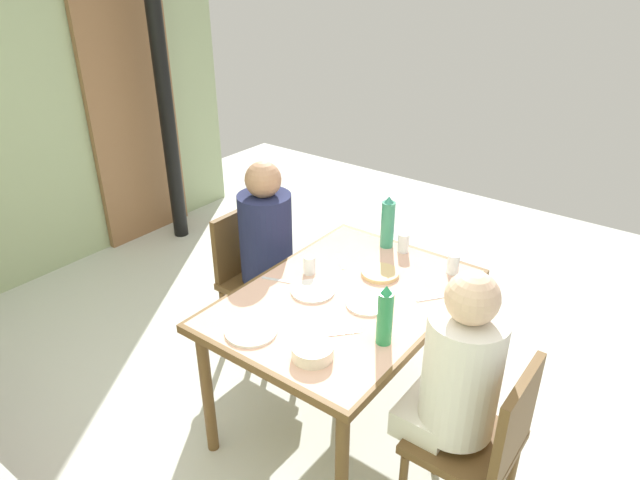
{
  "coord_description": "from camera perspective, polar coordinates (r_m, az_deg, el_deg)",
  "views": [
    {
      "loc": [
        -1.64,
        -1.24,
        2.22
      ],
      "look_at": [
        0.25,
        0.18,
        1.01
      ],
      "focal_mm": 31.88,
      "sensor_mm": 36.0,
      "label": 1
    }
  ],
  "objects": [
    {
      "name": "cutlery_knife_far",
      "position": [
        2.84,
        -4.44,
        -4.01
      ],
      "size": [
        0.06,
        0.15,
        0.0
      ],
      "primitive_type": "cube",
      "rotation": [
        0.0,
        0.0,
        1.89
      ],
      "color": "silver",
      "rests_on": "dining_table"
    },
    {
      "name": "drinking_glass_by_near_diner",
      "position": [
        2.94,
        13.23,
        -2.36
      ],
      "size": [
        0.06,
        0.06,
        0.1
      ],
      "primitive_type": "cylinder",
      "color": "silver",
      "rests_on": "dining_table"
    },
    {
      "name": "cutlery_fork_near",
      "position": [
        2.47,
        2.45,
        -9.27
      ],
      "size": [
        0.12,
        0.11,
        0.0
      ],
      "primitive_type": "cube",
      "rotation": [
        0.0,
        0.0,
        2.42
      ],
      "color": "silver",
      "rests_on": "dining_table"
    },
    {
      "name": "serving_bowl_center",
      "position": [
        2.32,
        -0.75,
        -11.12
      ],
      "size": [
        0.17,
        0.17,
        0.05
      ],
      "primitive_type": "cylinder",
      "color": "silver",
      "rests_on": "dining_table"
    },
    {
      "name": "chair_far_diner",
      "position": [
        3.42,
        -6.78,
        -3.26
      ],
      "size": [
        0.4,
        0.4,
        0.87
      ],
      "rotation": [
        0.0,
        0.0,
        3.14
      ],
      "color": "brown",
      "rests_on": "ground_plane"
    },
    {
      "name": "water_bottle_green_far",
      "position": [
        2.36,
        6.53,
        -7.62
      ],
      "size": [
        0.07,
        0.07,
        0.28
      ],
      "color": "#277F49",
      "rests_on": "dining_table"
    },
    {
      "name": "person_far_diner",
      "position": [
        3.21,
        -5.27,
        0.36
      ],
      "size": [
        0.3,
        0.37,
        0.77
      ],
      "rotation": [
        0.0,
        0.0,
        3.14
      ],
      "color": "#1A2C43",
      "rests_on": "ground_plane"
    },
    {
      "name": "person_near_diner",
      "position": [
        2.29,
        13.71,
        -12.66
      ],
      "size": [
        0.3,
        0.37,
        0.77
      ],
      "color": "silver",
      "rests_on": "ground_plane"
    },
    {
      "name": "water_bottle_green_near",
      "position": [
        3.11,
        6.81,
        1.7
      ],
      "size": [
        0.07,
        0.07,
        0.3
      ],
      "color": "#338765",
      "rests_on": "dining_table"
    },
    {
      "name": "door_wooden",
      "position": [
        4.91,
        -18.13,
        11.45
      ],
      "size": [
        0.8,
        0.05,
        2.0
      ],
      "primitive_type": "cube",
      "color": "#8A603D",
      "rests_on": "ground_plane"
    },
    {
      "name": "drinking_glass_spare_center",
      "position": [
        3.1,
        8.38,
        -0.28
      ],
      "size": [
        0.06,
        0.06,
        0.11
      ],
      "primitive_type": "cylinder",
      "color": "silver",
      "rests_on": "dining_table"
    },
    {
      "name": "dinner_plate_near_right",
      "position": [
        2.65,
        4.77,
        -6.39
      ],
      "size": [
        0.2,
        0.2,
        0.01
      ],
      "primitive_type": "cylinder",
      "color": "white",
      "rests_on": "dining_table"
    },
    {
      "name": "dining_table",
      "position": [
        2.76,
        2.51,
        -6.93
      ],
      "size": [
        1.28,
        0.91,
        0.76
      ],
      "color": "brown",
      "rests_on": "ground_plane"
    },
    {
      "name": "stove_pipe_column",
      "position": [
        4.68,
        -15.65,
        16.03
      ],
      "size": [
        0.12,
        0.12,
        2.79
      ],
      "primitive_type": "cylinder",
      "color": "black",
      "rests_on": "ground_plane"
    },
    {
      "name": "drinking_glass_by_far_diner",
      "position": [
        2.87,
        -1.08,
        -2.52
      ],
      "size": [
        0.06,
        0.06,
        0.09
      ],
      "primitive_type": "cylinder",
      "color": "silver",
      "rests_on": "dining_table"
    },
    {
      "name": "bread_plate_sliced",
      "position": [
        2.89,
        5.98,
        -3.3
      ],
      "size": [
        0.19,
        0.19,
        0.02
      ],
      "primitive_type": "cylinder",
      "color": "#DBB77A",
      "rests_on": "dining_table"
    },
    {
      "name": "cutlery_knife_near",
      "position": [
        2.99,
        2.12,
        -2.17
      ],
      "size": [
        0.12,
        0.12,
        0.0
      ],
      "primitive_type": "cube",
      "rotation": [
        0.0,
        0.0,
        0.78
      ],
      "color": "silver",
      "rests_on": "dining_table"
    },
    {
      "name": "ground_plane",
      "position": [
        3.03,
        -0.1,
        -20.0
      ],
      "size": [
        7.14,
        7.14,
        0.0
      ],
      "primitive_type": "plane",
      "color": "silver"
    },
    {
      "name": "cutlery_fork_far",
      "position": [
        2.74,
        11.12,
        -5.78
      ],
      "size": [
        0.13,
        0.1,
        0.0
      ],
      "primitive_type": "cube",
      "rotation": [
        0.0,
        0.0,
        2.49
      ],
      "color": "silver",
      "rests_on": "dining_table"
    },
    {
      "name": "dinner_plate_near_left",
      "position": [
        2.73,
        -0.74,
        -5.14
      ],
      "size": [
        0.21,
        0.21,
        0.01
      ],
      "primitive_type": "cylinder",
      "color": "white",
      "rests_on": "dining_table"
    },
    {
      "name": "dinner_plate_far_center",
      "position": [
        2.48,
        -6.92,
        -9.09
      ],
      "size": [
        0.22,
        0.22,
        0.01
      ],
      "primitive_type": "cylinder",
      "color": "white",
      "rests_on": "dining_table"
    },
    {
      "name": "chair_near_diner",
      "position": [
        2.45,
        15.99,
        -18.85
      ],
      "size": [
        0.4,
        0.4,
        0.87
      ],
      "color": "brown",
      "rests_on": "ground_plane"
    }
  ]
}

